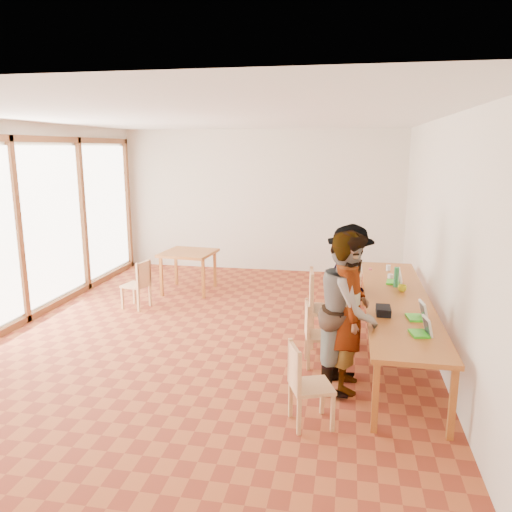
# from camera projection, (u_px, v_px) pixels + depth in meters

# --- Properties ---
(ground) EXTENTS (8.00, 8.00, 0.00)m
(ground) POSITION_uv_depth(u_px,v_px,m) (213.00, 335.00, 7.14)
(ground) COLOR #A54D28
(ground) RESTS_ON ground
(wall_back) EXTENTS (6.00, 0.10, 3.00)m
(wall_back) POSITION_uv_depth(u_px,v_px,m) (261.00, 201.00, 10.66)
(wall_back) COLOR silver
(wall_back) RESTS_ON ground
(wall_front) EXTENTS (6.00, 0.10, 3.00)m
(wall_front) POSITION_uv_depth(u_px,v_px,m) (29.00, 339.00, 2.98)
(wall_front) COLOR silver
(wall_front) RESTS_ON ground
(wall_right) EXTENTS (0.10, 8.00, 3.00)m
(wall_right) POSITION_uv_depth(u_px,v_px,m) (440.00, 238.00, 6.28)
(wall_right) COLOR silver
(wall_right) RESTS_ON ground
(window_wall) EXTENTS (0.10, 8.00, 3.00)m
(window_wall) POSITION_uv_depth(u_px,v_px,m) (17.00, 225.00, 7.35)
(window_wall) COLOR white
(window_wall) RESTS_ON ground
(ceiling) EXTENTS (6.00, 8.00, 0.04)m
(ceiling) POSITION_uv_depth(u_px,v_px,m) (208.00, 116.00, 6.49)
(ceiling) COLOR white
(ceiling) RESTS_ON wall_back
(communal_table) EXTENTS (0.80, 4.00, 0.75)m
(communal_table) POSITION_uv_depth(u_px,v_px,m) (397.00, 301.00, 6.35)
(communal_table) COLOR #A46024
(communal_table) RESTS_ON ground
(side_table) EXTENTS (0.90, 0.90, 0.75)m
(side_table) POSITION_uv_depth(u_px,v_px,m) (188.00, 256.00, 9.17)
(side_table) COLOR #A46024
(side_table) RESTS_ON ground
(chair_near) EXTENTS (0.49, 0.49, 0.43)m
(chair_near) POSITION_uv_depth(u_px,v_px,m) (303.00, 377.00, 4.71)
(chair_near) COLOR tan
(chair_near) RESTS_ON ground
(chair_mid) EXTENTS (0.43, 0.43, 0.42)m
(chair_mid) POSITION_uv_depth(u_px,v_px,m) (314.00, 327.00, 6.05)
(chair_mid) COLOR tan
(chair_mid) RESTS_ON ground
(chair_far) EXTENTS (0.52, 0.52, 0.54)m
(chair_far) POSITION_uv_depth(u_px,v_px,m) (319.00, 300.00, 6.68)
(chair_far) COLOR tan
(chair_far) RESTS_ON ground
(chair_empty) EXTENTS (0.45, 0.45, 0.50)m
(chair_empty) POSITION_uv_depth(u_px,v_px,m) (343.00, 267.00, 8.70)
(chair_empty) COLOR tan
(chair_empty) RESTS_ON ground
(chair_spare) EXTENTS (0.45, 0.45, 0.43)m
(chair_spare) POSITION_uv_depth(u_px,v_px,m) (140.00, 279.00, 8.21)
(chair_spare) COLOR tan
(chair_spare) RESTS_ON ground
(person_near) EXTENTS (0.44, 0.65, 1.76)m
(person_near) POSITION_uv_depth(u_px,v_px,m) (349.00, 312.00, 5.38)
(person_near) COLOR gray
(person_near) RESTS_ON ground
(person_mid) EXTENTS (0.80, 0.96, 1.76)m
(person_mid) POSITION_uv_depth(u_px,v_px,m) (349.00, 310.00, 5.44)
(person_mid) COLOR gray
(person_mid) RESTS_ON ground
(person_far) EXTENTS (0.89, 1.20, 1.66)m
(person_far) POSITION_uv_depth(u_px,v_px,m) (349.00, 287.00, 6.53)
(person_far) COLOR gray
(person_far) RESTS_ON ground
(laptop_near) EXTENTS (0.23, 0.25, 0.19)m
(laptop_near) POSITION_uv_depth(u_px,v_px,m) (423.00, 330.00, 5.07)
(laptop_near) COLOR green
(laptop_near) RESTS_ON communal_table
(laptop_mid) EXTENTS (0.24, 0.26, 0.20)m
(laptop_mid) POSITION_uv_depth(u_px,v_px,m) (419.00, 314.00, 5.55)
(laptop_mid) COLOR green
(laptop_mid) RESTS_ON communal_table
(laptop_far) EXTENTS (0.25, 0.27, 0.21)m
(laptop_far) POSITION_uv_depth(u_px,v_px,m) (397.00, 279.00, 7.00)
(laptop_far) COLOR green
(laptop_far) RESTS_ON communal_table
(yellow_mug) EXTENTS (0.12, 0.12, 0.09)m
(yellow_mug) POSITION_uv_depth(u_px,v_px,m) (402.00, 288.00, 6.60)
(yellow_mug) COLOR #CBCE18
(yellow_mug) RESTS_ON communal_table
(green_bottle) EXTENTS (0.07, 0.07, 0.28)m
(green_bottle) POSITION_uv_depth(u_px,v_px,m) (396.00, 277.00, 6.80)
(green_bottle) COLOR #26834C
(green_bottle) RESTS_ON communal_table
(clear_glass) EXTENTS (0.07, 0.07, 0.09)m
(clear_glass) POSITION_uv_depth(u_px,v_px,m) (388.00, 268.00, 7.73)
(clear_glass) COLOR silver
(clear_glass) RESTS_ON communal_table
(condiment_cup) EXTENTS (0.08, 0.08, 0.06)m
(condiment_cup) POSITION_uv_depth(u_px,v_px,m) (390.00, 276.00, 7.29)
(condiment_cup) COLOR white
(condiment_cup) RESTS_ON communal_table
(pink_phone) EXTENTS (0.05, 0.10, 0.01)m
(pink_phone) POSITION_uv_depth(u_px,v_px,m) (370.00, 269.00, 7.81)
(pink_phone) COLOR #B93E51
(pink_phone) RESTS_ON communal_table
(black_pouch) EXTENTS (0.16, 0.26, 0.09)m
(black_pouch) POSITION_uv_depth(u_px,v_px,m) (383.00, 311.00, 5.70)
(black_pouch) COLOR black
(black_pouch) RESTS_ON communal_table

